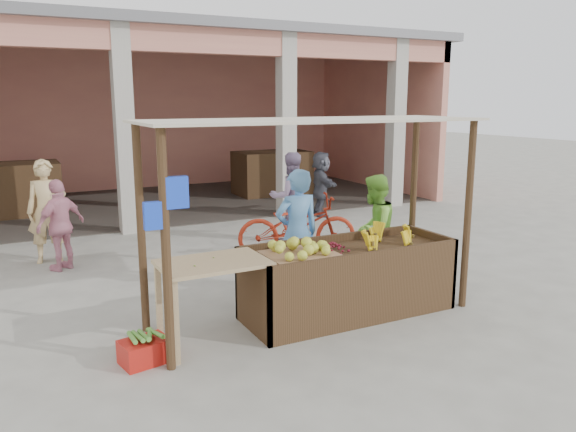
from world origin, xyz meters
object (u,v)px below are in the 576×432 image
motorcycle (297,225)px  side_table (213,274)px  red_crate (145,351)px  vendor_blue (297,229)px  fruit_stall (348,282)px  vendor_green (374,227)px

motorcycle → side_table: bearing=155.8°
side_table → red_crate: bearing=-170.9°
motorcycle → vendor_blue: bearing=170.2°
vendor_blue → fruit_stall: bearing=106.8°
red_crate → vendor_blue: (2.30, 1.09, 0.80)m
fruit_stall → side_table: (-1.75, -0.06, 0.37)m
vendor_blue → vendor_green: size_ratio=1.11×
motorcycle → fruit_stall: bearing=-176.0°
side_table → motorcycle: bearing=46.5°
red_crate → side_table: bearing=-0.9°
side_table → red_crate: 1.04m
vendor_blue → vendor_green: bearing=179.7°
vendor_blue → vendor_green: vendor_blue is taller
red_crate → fruit_stall: bearing=-6.5°
fruit_stall → vendor_green: vendor_green is taller
red_crate → motorcycle: 4.25m
vendor_green → vendor_blue: bearing=-33.5°
fruit_stall → vendor_green: 1.36m
vendor_blue → motorcycle: (0.89, 1.68, -0.37)m
red_crate → vendor_green: 3.74m
side_table → vendor_blue: vendor_blue is taller
fruit_stall → vendor_green: (0.98, 0.85, 0.43)m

